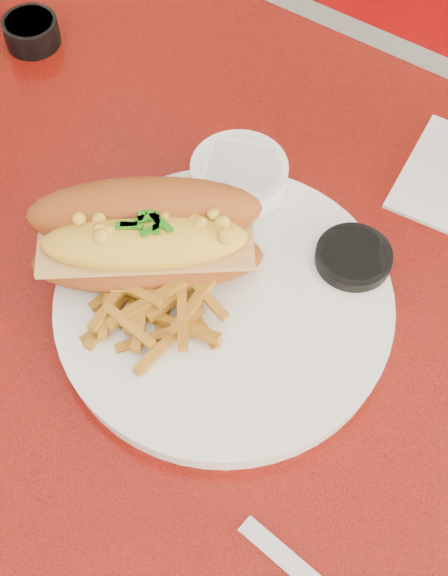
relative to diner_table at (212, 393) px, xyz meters
The scene contains 9 objects.
ground 0.61m from the diner_table, ahead, with size 8.00×8.00×0.00m, color silver.
diner_table is the anchor object (origin of this frame).
dinner_plate 0.17m from the diner_table, 56.14° to the left, with size 0.32×0.32×0.02m.
mac_hoagie 0.23m from the diner_table, behind, with size 0.22×0.20×0.09m.
fries_pile 0.20m from the diner_table, 147.35° to the right, with size 0.11×0.10×0.03m, color #C38221, non-canonical shape.
fork 0.19m from the diner_table, 147.86° to the right, with size 0.03×0.13×0.00m.
gravy_ramekin 0.23m from the diner_table, 111.94° to the left, with size 0.09×0.09×0.05m.
sauce_cup_left 0.44m from the diner_table, 153.09° to the left, with size 0.07×0.07×0.03m.
sauce_cup_right 0.23m from the diner_table, 53.00° to the left, with size 0.07×0.07×0.03m.
Camera 1 is at (0.21, -0.29, 1.38)m, focal length 50.00 mm.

